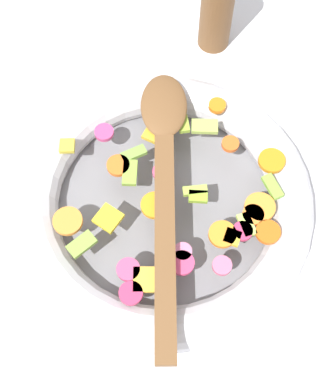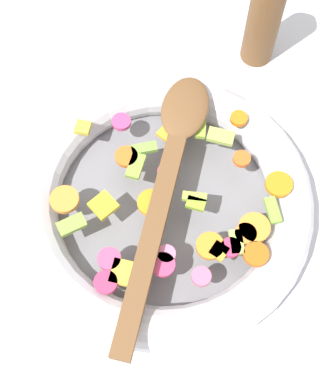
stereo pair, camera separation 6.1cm
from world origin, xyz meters
The scene contains 5 objects.
ground_plane centered at (0.00, 0.00, 0.00)m, with size 4.00×4.00×0.00m, color silver.
skillet centered at (0.00, 0.00, 0.02)m, with size 0.35×0.35×0.05m.
chopped_vegetables centered at (-0.02, 0.01, 0.05)m, with size 0.27×0.28×0.01m.
wooden_spoon centered at (0.00, -0.02, 0.06)m, with size 0.11×0.35×0.01m.
pepper_mill centered at (-0.02, -0.27, 0.08)m, with size 0.04×0.04×0.17m.
Camera 1 is at (-0.05, 0.25, 0.60)m, focal length 50.00 mm.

